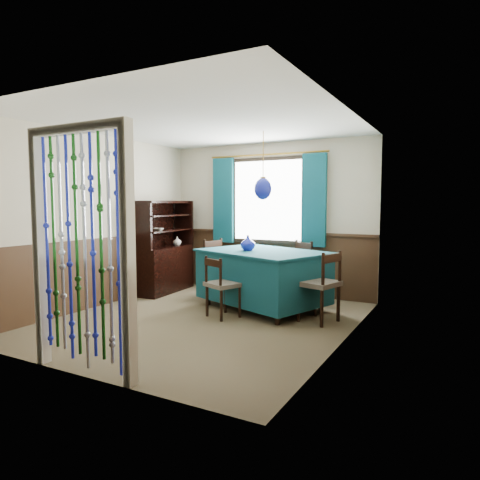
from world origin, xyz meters
The scene contains 22 objects.
floor centered at (0.00, 0.00, 0.00)m, with size 4.00×4.00×0.00m, color brown.
ceiling centered at (0.00, 0.00, 2.50)m, with size 4.00×4.00×0.00m, color silver.
wall_back centered at (0.00, 2.00, 1.25)m, with size 3.60×3.60×0.00m, color beige.
wall_front centered at (0.00, -2.00, 1.25)m, with size 3.60×3.60×0.00m, color beige.
wall_left centered at (-1.80, 0.00, 1.25)m, with size 4.00×4.00×0.00m, color beige.
wall_right centered at (1.80, 0.00, 1.25)m, with size 4.00×4.00×0.00m, color beige.
wainscot_back centered at (0.00, 1.99, 0.50)m, with size 3.60×3.60×0.00m, color #3D2717.
wainscot_front centered at (0.00, -1.99, 0.50)m, with size 3.60×3.60×0.00m, color #3D2717.
wainscot_left centered at (-1.79, 0.00, 0.50)m, with size 4.00×4.00×0.00m, color #3D2717.
wainscot_right centered at (1.79, 0.00, 0.50)m, with size 4.00×4.00×0.00m, color #3D2717.
window centered at (0.00, 1.95, 1.55)m, with size 1.32×0.12×1.42m, color black.
doorway centered at (0.00, -1.94, 1.05)m, with size 1.16×0.12×2.18m, color silver, non-canonical shape.
dining_table centered at (0.40, 0.93, 0.48)m, with size 2.03×1.71×0.83m.
chair_near centered at (0.12, 0.24, 0.43)m, with size 0.52×0.51×0.81m.
chair_far centered at (0.63, 1.62, 0.49)m, with size 0.62×0.62×0.93m.
chair_left centered at (-0.53, 1.30, 0.49)m, with size 0.52×0.54×0.93m.
chair_right centered at (1.34, 0.64, 0.49)m, with size 0.54×0.56×0.91m.
sideboard centered at (-1.57, 1.20, 0.55)m, with size 0.49×1.21×1.55m.
pendant_lamp centered at (0.40, 0.93, 1.71)m, with size 0.25×0.25×0.95m.
vase_table centered at (0.20, 0.85, 0.93)m, with size 0.19×0.19×0.20m, color #161F99.
bowl_shelf centered at (-1.52, 0.98, 1.08)m, with size 0.18×0.18×0.05m, color beige.
vase_sideboard centered at (-1.52, 1.48, 0.86)m, with size 0.16×0.16×0.17m, color beige.
Camera 1 is at (2.97, -4.53, 1.51)m, focal length 32.00 mm.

